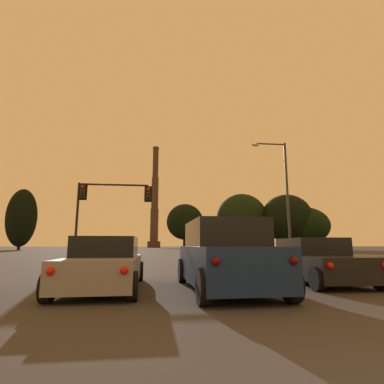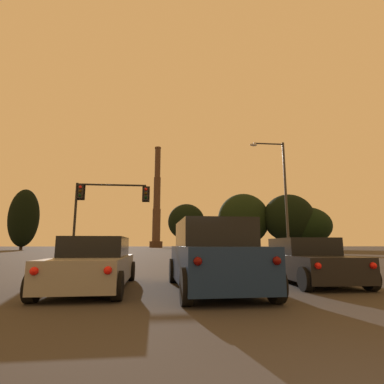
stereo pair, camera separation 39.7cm
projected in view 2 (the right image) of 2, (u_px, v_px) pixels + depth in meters
sedan_right_lane_second at (305, 261)px, 9.87m from camera, size 2.19×4.78×1.43m
sedan_left_lane_second at (95, 264)px, 8.38m from camera, size 2.04×4.73×1.43m
suv_center_lane_second at (213, 256)px, 8.12m from camera, size 2.21×4.95×1.86m
traffic_light_far_right at (214, 229)px, 55.19m from camera, size 0.78×0.50×6.24m
traffic_light_overhead_left at (101, 201)px, 22.63m from camera, size 5.66×0.50×5.85m
street_lamp at (281, 188)px, 24.68m from camera, size 3.00×0.36×9.78m
smokestack at (157, 207)px, 147.91m from camera, size 6.28×6.28×50.62m
treeline_left_mid at (186, 222)px, 80.66m from camera, size 9.85×8.87×12.22m
treeline_right_mid at (244, 219)px, 81.39m from camera, size 13.91×12.52×15.11m
treeline_center_left at (306, 226)px, 78.91m from camera, size 13.39×12.05×11.18m
treeline_far_left at (289, 218)px, 78.40m from camera, size 13.26×11.93×14.42m
treeline_center_right at (24, 218)px, 76.90m from camera, size 7.38×6.64×15.57m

